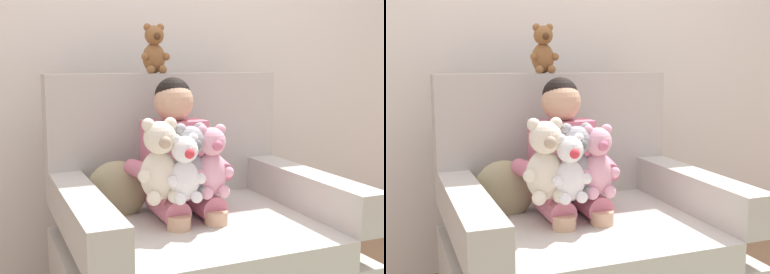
% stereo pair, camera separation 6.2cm
% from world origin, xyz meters
% --- Properties ---
extents(back_wall, '(6.00, 0.10, 2.60)m').
position_xyz_m(back_wall, '(0.00, 0.79, 1.30)').
color(back_wall, silver).
rests_on(back_wall, ground).
extents(armchair, '(1.13, 0.98, 1.05)m').
position_xyz_m(armchair, '(0.00, 0.05, 0.32)').
color(armchair, '#BCB7AD').
rests_on(armchair, ground).
extents(seated_child, '(0.45, 0.39, 0.82)m').
position_xyz_m(seated_child, '(-0.06, 0.08, 0.67)').
color(seated_child, '#C66B7F').
rests_on(seated_child, armchair).
extents(plush_white, '(0.16, 0.13, 0.27)m').
position_xyz_m(plush_white, '(-0.11, -0.10, 0.69)').
color(plush_white, white).
rests_on(plush_white, armchair).
extents(plush_grey, '(0.18, 0.14, 0.30)m').
position_xyz_m(plush_grey, '(-0.06, -0.06, 0.71)').
color(plush_grey, '#9E9EA3').
rests_on(plush_grey, armchair).
extents(plush_cream, '(0.19, 0.16, 0.33)m').
position_xyz_m(plush_cream, '(-0.20, -0.06, 0.72)').
color(plush_cream, silver).
rests_on(plush_cream, armchair).
extents(plush_pink, '(0.17, 0.14, 0.29)m').
position_xyz_m(plush_pink, '(0.02, -0.07, 0.70)').
color(plush_pink, '#EAA8BC').
rests_on(plush_pink, armchair).
extents(plush_brown_on_backrest, '(0.14, 0.11, 0.23)m').
position_xyz_m(plush_brown_on_backrest, '(-0.05, 0.41, 1.16)').
color(plush_brown_on_backrest, brown).
rests_on(plush_brown_on_backrest, armchair).
extents(throw_pillow, '(0.27, 0.15, 0.26)m').
position_xyz_m(throw_pillow, '(-0.30, 0.18, 0.56)').
color(throw_pillow, '#998C66').
rests_on(throw_pillow, armchair).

